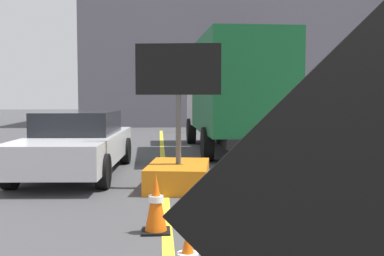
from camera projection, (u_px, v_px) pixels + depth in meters
The scene contains 7 objects.
lane_center_stripe at pixel (168, 251), 5.29m from camera, with size 0.14×36.00×0.01m, color yellow.
arrow_board_trailer at pixel (178, 162), 8.92m from camera, with size 1.60×1.93×2.70m.
box_truck at pixel (234, 92), 14.43m from camera, with size 2.54×7.21×3.40m.
pickup_car at pixel (77, 143), 10.44m from camera, with size 2.16×5.05×1.38m.
highway_guide_sign at pixel (253, 59), 22.14m from camera, with size 2.79×0.27×5.00m.
far_building_block at pixel (237, 56), 30.02m from camera, with size 18.56×8.93×8.49m, color slate.
traffic_cone_far_lane at pixel (156, 203), 5.99m from camera, with size 0.36×0.36×0.76m.
Camera 1 is at (-0.10, 0.81, 1.74)m, focal length 44.28 mm.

